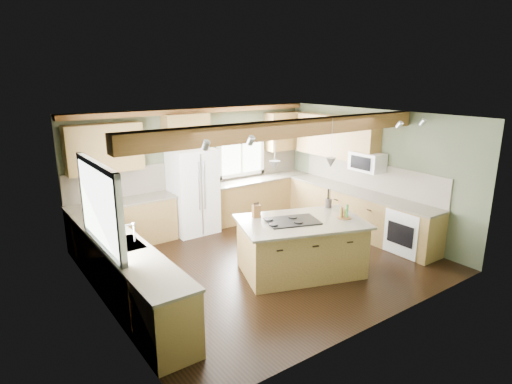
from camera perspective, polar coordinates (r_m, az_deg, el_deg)
floor at (r=7.84m, az=1.10°, el=-9.26°), size 5.60×5.60×0.00m
ceiling at (r=7.16m, az=1.21°, el=10.02°), size 5.60×5.60×0.00m
wall_back at (r=9.46m, az=-7.94°, el=3.22°), size 5.60×0.00×5.60m
wall_left at (r=6.22m, az=-20.10°, el=-4.05°), size 0.00×5.00×5.00m
wall_right at (r=9.29m, az=15.16°, el=2.60°), size 0.00×5.00×5.00m
ceiling_beam at (r=6.65m, az=4.69°, el=8.43°), size 5.55×0.26×0.26m
soffit_trim at (r=9.19m, az=-7.93°, el=10.69°), size 5.55×0.20×0.10m
backsplash_back at (r=9.46m, az=-7.87°, el=2.67°), size 5.58×0.03×0.58m
backsplash_right at (r=9.33m, az=14.83°, el=2.11°), size 0.03×3.70×0.58m
base_cab_back_left at (r=8.76m, az=-17.23°, el=-4.18°), size 2.02×0.60×0.88m
counter_back_left at (r=8.62m, az=-17.47°, el=-1.30°), size 2.06×0.64×0.04m
base_cab_back_right at (r=10.18m, az=0.47°, el=-0.76°), size 2.62×0.60×0.88m
counter_back_right at (r=10.06m, az=0.47°, el=1.76°), size 2.66×0.64×0.04m
base_cab_left at (r=6.66m, az=-17.02°, el=-10.49°), size 0.60×3.70×0.88m
counter_left at (r=6.47m, az=-17.34°, el=-6.81°), size 0.64×3.74×0.04m
base_cab_right at (r=9.32m, az=13.38°, el=-2.72°), size 0.60×3.70×0.88m
counter_right at (r=9.19m, az=13.55°, el=0.01°), size 0.64×3.74×0.04m
upper_cab_back_left at (r=8.46m, az=-19.59°, el=5.52°), size 1.40×0.35×0.90m
upper_cab_over_fridge at (r=9.03m, az=-9.31°, el=8.06°), size 0.96×0.35×0.70m
upper_cab_right at (r=9.64m, az=10.62°, el=7.25°), size 0.35×2.20×0.90m
upper_cab_back_corner at (r=10.46m, az=3.71°, el=8.10°), size 0.90×0.35×0.90m
window_left at (r=6.19m, az=-20.26°, el=-1.70°), size 0.04×1.60×1.05m
window_back at (r=9.97m, az=-2.06°, el=5.44°), size 1.10×0.04×1.00m
sink at (r=6.47m, az=-17.34°, el=-6.77°), size 0.50×0.65×0.03m
faucet at (r=6.47m, az=-15.93°, el=-5.28°), size 0.02×0.02×0.28m
dishwasher at (r=5.58m, az=-12.39°, el=-15.60°), size 0.60×0.60×0.84m
oven at (r=8.57m, az=19.85°, el=-4.91°), size 0.60×0.72×0.84m
microwave at (r=9.04m, az=14.62°, el=3.92°), size 0.40×0.70×0.38m
pendant_left at (r=6.75m, az=2.51°, el=3.50°), size 0.18×0.18×0.16m
pendant_right at (r=7.12m, az=9.93°, el=3.90°), size 0.18×0.18×0.16m
refrigerator at (r=9.09m, az=-8.40°, el=0.11°), size 0.90×0.74×1.80m
island at (r=7.34m, az=5.98°, el=-7.36°), size 2.22×1.75×0.88m
island_top at (r=7.18m, az=6.09°, el=-3.97°), size 2.38×1.92×0.04m
cooktop at (r=7.11m, az=4.89°, el=-3.87°), size 0.98×0.80×0.02m
knife_block at (r=7.26m, az=0.05°, el=-2.58°), size 0.15×0.12×0.22m
utensil_crock at (r=7.92m, az=9.64°, el=-1.50°), size 0.13×0.13×0.16m
bottle_tray at (r=7.38m, az=11.71°, el=-2.59°), size 0.27×0.27×0.22m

